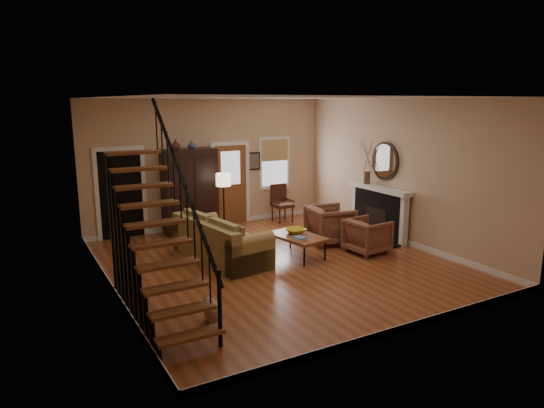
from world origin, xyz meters
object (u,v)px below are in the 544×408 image
armchair_left (367,236)px  sofa (221,240)px  coffee_table (297,246)px  armchair_right (330,225)px  floor_lamp (224,206)px  side_chair (282,204)px  armoire (190,191)px

armchair_left → sofa: bearing=65.4°
coffee_table → armchair_right: size_ratio=1.30×
coffee_table → floor_lamp: 2.36m
sofa → armchair_left: sofa is taller
armchair_left → side_chair: (-0.22, 3.27, 0.13)m
armchair_right → side_chair: size_ratio=0.94×
floor_lamp → side_chair: bearing=17.1°
sofa → coffee_table: sofa is taller
armoire → armchair_left: size_ratio=2.55×
sofa → armchair_right: 2.71m
armchair_left → coffee_table: bearing=67.7°
floor_lamp → side_chair: size_ratio=1.53×
armchair_left → side_chair: size_ratio=0.81×
armchair_left → armoire: bearing=33.6°
coffee_table → armchair_right: (1.23, 0.52, 0.20)m
armchair_right → coffee_table: bearing=122.2°
armchair_right → sofa: bearing=97.8°
armchair_left → armchair_right: (-0.28, 0.99, 0.06)m
side_chair → coffee_table: bearing=-114.7°
armchair_right → floor_lamp: size_ratio=0.61×
armoire → floor_lamp: 1.02m
armoire → coffee_table: armoire is taller
coffee_table → floor_lamp: (-0.71, 2.19, 0.54)m
sofa → armchair_left: size_ratio=2.84×
sofa → armchair_left: (2.98, -1.06, -0.06)m
armchair_right → floor_lamp: bearing=58.6°
armoire → floor_lamp: size_ratio=1.35×
armchair_left → floor_lamp: floor_lamp is taller
coffee_table → armoire: bearing=112.8°
armoire → armchair_right: 3.57m
armchair_left → armchair_right: size_ratio=0.86×
coffee_table → armchair_right: armchair_right is taller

